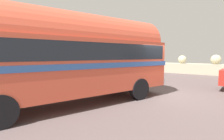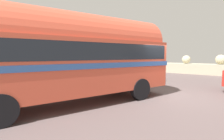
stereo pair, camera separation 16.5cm
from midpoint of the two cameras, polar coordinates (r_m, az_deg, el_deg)
name	(u,v)px [view 2 (the right image)]	position (r m, az deg, el deg)	size (l,w,h in m)	color
ground	(162,96)	(8.65, 17.41, -8.50)	(32.00, 26.00, 0.02)	#5A4B4A
breakwater	(203,68)	(19.95, 29.25, 0.68)	(31.36, 2.03, 2.46)	#B1A88C
vintage_coach	(75,54)	(6.90, -11.99, 5.34)	(4.94, 8.90, 3.70)	black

